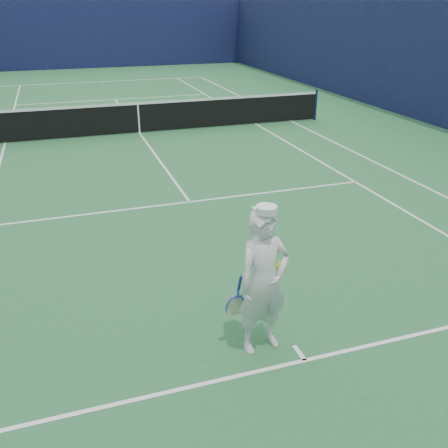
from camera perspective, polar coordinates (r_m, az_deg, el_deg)
name	(u,v)px	position (r m, az deg, el deg)	size (l,w,h in m)	color
ground	(140,133)	(16.84, -9.61, 10.17)	(80.00, 80.00, 0.00)	#266537
court_markings	(140,133)	(16.83, -9.61, 10.18)	(11.03, 23.83, 0.01)	white
windscreen_fence	(135,70)	(16.47, -10.11, 16.92)	(20.12, 36.12, 4.00)	#10143B
tennis_net	(139,117)	(16.71, -9.74, 12.01)	(12.88, 0.09, 1.07)	#141E4C
tennis_player	(264,282)	(6.00, 4.54, -6.63)	(0.83, 0.54, 1.91)	white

